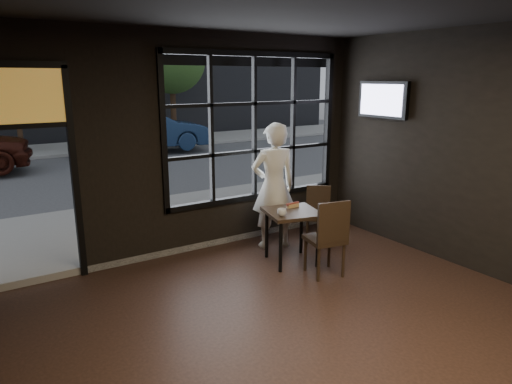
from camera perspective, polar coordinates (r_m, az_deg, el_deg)
floor at (r=4.43m, az=11.90°, el=-21.58°), size 6.00×7.00×0.02m
window_frame at (r=7.15m, az=-0.22°, el=8.06°), size 3.06×0.12×2.28m
stained_transom at (r=6.03m, az=-28.28°, el=10.54°), size 1.20×0.06×0.70m
street_asphalt at (r=26.75m, az=-27.08°, el=7.04°), size 60.00×41.00×0.04m
cafe_table at (r=6.47m, az=4.47°, el=-5.56°), size 0.85×0.85×0.76m
chair_near at (r=6.08m, az=8.60°, el=-5.54°), size 0.53×0.53×1.05m
chair_window at (r=7.29m, az=7.71°, el=-2.87°), size 0.54×0.54×0.88m
man at (r=6.89m, az=2.20°, el=0.73°), size 0.79×0.61×1.92m
hotdog at (r=6.52m, az=4.61°, el=-1.64°), size 0.20×0.08×0.06m
cup at (r=6.10m, az=3.24°, el=-2.55°), size 0.13×0.13×0.10m
tv at (r=7.47m, az=15.60°, el=11.05°), size 0.11×0.96×0.56m
navy_car at (r=16.24m, az=-13.46°, el=7.48°), size 4.33×1.90×1.38m
tree_left at (r=17.41m, az=-28.05°, el=12.16°), size 2.04×2.04×3.48m
tree_right at (r=19.08m, az=-10.55°, el=15.98°), size 2.71×2.71×4.63m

